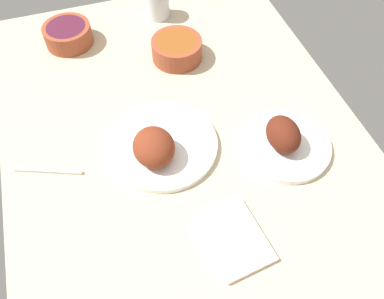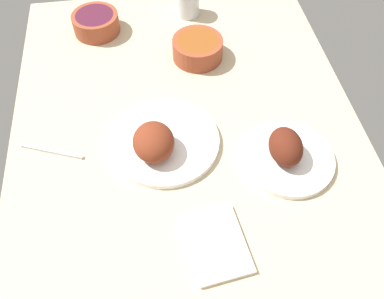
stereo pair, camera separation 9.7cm
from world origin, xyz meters
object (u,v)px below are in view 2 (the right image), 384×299
Objects in this scene: bowl_onions at (96,22)px; fork_loose at (52,151)px; bowl_soup at (198,48)px; folded_napkin at (217,244)px; plate_center_main at (160,141)px; water_tumbler at (188,1)px; plate_far_side at (287,153)px.

fork_loose is at bearing 166.05° from bowl_onions.
bowl_soup is 59.64cm from folded_napkin.
plate_center_main is 51.12cm from bowl_onions.
fork_loose is at bearing 141.21° from water_tumbler.
bowl_onions is at bearing 17.31° from plate_center_main.
bowl_soup is at bearing -119.55° from bowl_onions.
bowl_soup is 0.93× the size of folded_napkin.
water_tumbler is at bearing 72.81° from fork_loose.
bowl_soup is (40.16, 15.34, 0.60)cm from plate_far_side.
plate_center_main reaches higher than folded_napkin.
water_tumbler is 0.57× the size of fork_loose.
plate_center_main is 1.73× the size of folded_napkin.
plate_far_side is 72.33cm from bowl_onions.
plate_center_main is 28.75cm from folded_napkin.
bowl_onions is 0.90× the size of folded_napkin.
folded_napkin is (-80.78, 5.25, -4.02)cm from water_tumbler.
water_tumbler is (61.59, 15.23, 1.91)cm from plate_far_side.
fork_loose is (10.58, 56.23, -2.31)cm from plate_far_side.
bowl_onions is at bearing 60.45° from bowl_soup.
folded_napkin is at bearing -162.30° from bowl_onions.
water_tumbler reaches higher than fork_loose.
plate_far_side is at bearing 10.95° from fork_loose.
bowl_onions is at bearing 17.70° from folded_napkin.
fork_loose is at bearing 84.55° from plate_center_main.
plate_center_main is 55.47cm from water_tumbler.
bowl_onions is 0.88× the size of fork_loose.
plate_center_main is 26.91cm from fork_loose.
folded_napkin is at bearing 175.06° from bowl_soup.
plate_far_side is at bearing -159.09° from bowl_soup.
fork_loose is (-29.59, 40.88, -2.91)cm from bowl_soup.
folded_napkin is at bearing -18.18° from fork_loose.
plate_center_main reaches higher than bowl_soup.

